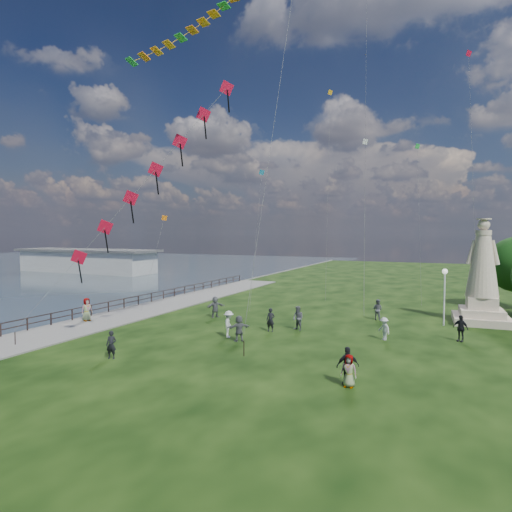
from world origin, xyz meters
The scene contains 18 objects.
waterfront centered at (-15.24, 8.99, -0.06)m, with size 200.00×200.00×1.51m.
pier_pavilion centered at (-52.00, 42.00, 1.84)m, with size 30.00×8.00×4.40m.
statue centered at (13.57, 18.81, 3.11)m, with size 4.26×4.26×8.22m.
lamppost centered at (10.90, 16.64, 3.15)m, with size 0.40×0.40×4.36m.
person_0 centered at (-6.06, -0.58, 0.79)m, with size 0.58×0.38×1.59m, color black.
person_1 centered at (1.23, 10.49, 0.89)m, with size 0.86×0.53×1.77m, color #595960.
person_2 centered at (-2.37, 6.54, 0.91)m, with size 1.17×0.60×1.81m, color silver.
person_3 centered at (6.98, 0.76, 0.90)m, with size 1.06×0.54×1.81m, color black.
person_4 centered at (7.08, 0.53, 0.76)m, with size 0.74×0.45×1.51m, color #595960.
person_5 centered at (-6.65, 12.16, 0.90)m, with size 1.66×0.72×1.79m, color #595960.
person_6 centered at (-0.43, 9.29, 0.85)m, with size 0.62×0.40×1.69m, color black.
person_7 centered at (5.93, 16.75, 0.85)m, with size 0.82×0.51×1.69m, color #595960.
person_8 centered at (7.35, 10.16, 0.75)m, with size 0.97×0.50×1.50m, color silver.
person_9 centered at (11.95, 11.81, 0.87)m, with size 1.02×0.52×1.74m, color black.
person_10 centered at (-15.00, 6.26, 0.92)m, with size 0.90×0.55×1.83m, color #595960.
person_11 centered at (-1.27, 5.89, 0.85)m, with size 1.58×0.68×1.70m, color #595960.
red_kite_train centered at (-7.05, 4.63, 11.02)m, with size 10.71×9.35×17.71m.
small_kites centered at (3.33, 23.26, 15.01)m, with size 32.65×18.81×32.87m.
Camera 1 is at (11.17, -18.83, 7.09)m, focal length 30.00 mm.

